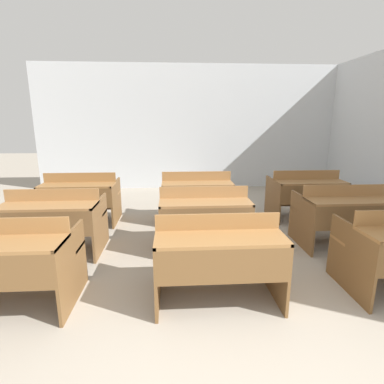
% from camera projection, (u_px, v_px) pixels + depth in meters
% --- Properties ---
extents(wall_back, '(7.28, 0.06, 2.95)m').
position_uv_depth(wall_back, '(188.00, 128.00, 7.28)').
color(wall_back, silver).
rests_on(wall_back, ground_plane).
extents(bench_front_left, '(1.14, 0.77, 0.84)m').
position_uv_depth(bench_front_left, '(6.00, 259.00, 2.65)').
color(bench_front_left, brown).
rests_on(bench_front_left, ground_plane).
extents(bench_front_center, '(1.14, 0.77, 0.84)m').
position_uv_depth(bench_front_center, '(218.00, 253.00, 2.77)').
color(bench_front_center, brown).
rests_on(bench_front_center, ground_plane).
extents(bench_second_left, '(1.14, 0.77, 0.84)m').
position_uv_depth(bench_second_left, '(54.00, 219.00, 3.74)').
color(bench_second_left, brown).
rests_on(bench_second_left, ground_plane).
extents(bench_second_center, '(1.14, 0.77, 0.84)m').
position_uv_depth(bench_second_center, '(204.00, 215.00, 3.89)').
color(bench_second_center, brown).
rests_on(bench_second_center, ground_plane).
extents(bench_second_right, '(1.14, 0.77, 0.84)m').
position_uv_depth(bench_second_right, '(344.00, 213.00, 3.98)').
color(bench_second_right, brown).
rests_on(bench_second_right, ground_plane).
extents(bench_third_left, '(1.14, 0.77, 0.84)m').
position_uv_depth(bench_third_left, '(81.00, 196.00, 4.87)').
color(bench_third_left, brown).
rests_on(bench_third_left, ground_plane).
extents(bench_third_center, '(1.14, 0.77, 0.84)m').
position_uv_depth(bench_third_center, '(197.00, 194.00, 4.99)').
color(bench_third_center, brown).
rests_on(bench_third_center, ground_plane).
extents(bench_third_right, '(1.14, 0.77, 0.84)m').
position_uv_depth(bench_third_right, '(306.00, 192.00, 5.10)').
color(bench_third_right, brown).
rests_on(bench_third_right, ground_plane).
extents(wastepaper_bin, '(0.30, 0.30, 0.29)m').
position_uv_depth(wastepaper_bin, '(357.00, 197.00, 6.06)').
color(wastepaper_bin, '#33477A').
rests_on(wastepaper_bin, ground_plane).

